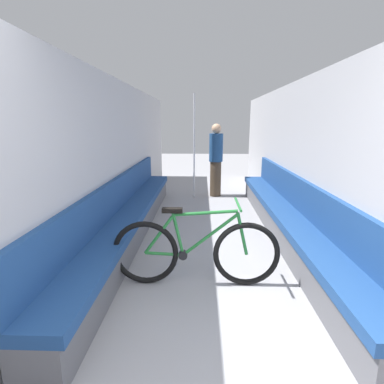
% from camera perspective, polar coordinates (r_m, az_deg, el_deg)
% --- Properties ---
extents(wall_left, '(0.10, 9.81, 2.24)m').
position_cam_1_polar(wall_left, '(4.40, -15.04, 6.08)').
color(wall_left, '#B2B2B7').
rests_on(wall_left, ground).
extents(wall_right, '(0.10, 9.81, 2.24)m').
position_cam_1_polar(wall_right, '(4.46, 21.11, 5.73)').
color(wall_right, '#B2B2B7').
rests_on(wall_right, ground).
extents(bench_seat_row_left, '(0.43, 5.25, 0.87)m').
position_cam_1_polar(bench_seat_row_left, '(4.42, -11.81, -4.77)').
color(bench_seat_row_left, '#5B5B60').
rests_on(bench_seat_row_left, ground).
extents(bench_seat_row_right, '(0.43, 5.25, 0.87)m').
position_cam_1_polar(bench_seat_row_right, '(4.46, 17.75, -4.94)').
color(bench_seat_row_right, '#5B5B60').
rests_on(bench_seat_row_right, ground).
extents(bicycle, '(1.69, 0.46, 0.87)m').
position_cam_1_polar(bicycle, '(3.07, 0.66, -11.29)').
color(bicycle, black).
rests_on(bicycle, ground).
extents(grab_pole_near, '(0.08, 0.08, 2.22)m').
position_cam_1_polar(grab_pole_near, '(6.51, 0.41, 8.34)').
color(grab_pole_near, gray).
rests_on(grab_pole_near, ground).
extents(passenger_standing, '(0.30, 0.30, 1.60)m').
position_cam_1_polar(passenger_standing, '(6.67, 4.57, 6.20)').
color(passenger_standing, '#473828').
rests_on(passenger_standing, ground).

